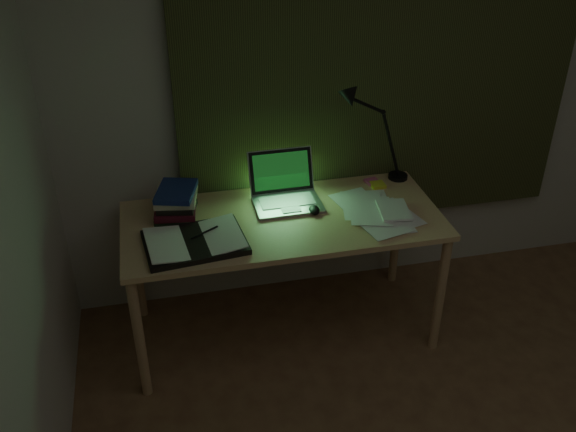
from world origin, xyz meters
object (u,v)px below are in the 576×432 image
laptop (288,185)px  loose_papers (383,211)px  desk (283,277)px  desk_lamp (402,130)px  book_stack (175,201)px  open_textbook (195,241)px

laptop → loose_papers: laptop is taller
desk → desk_lamp: size_ratio=2.76×
book_stack → laptop: bearing=-3.8°
loose_papers → laptop: bearing=159.5°
desk_lamp → open_textbook: bearing=-149.5°
open_textbook → desk_lamp: bearing=13.8°
open_textbook → desk_lamp: size_ratio=0.80×
laptop → book_stack: size_ratio=1.63×
laptop → book_stack: bearing=175.4°
desk → loose_papers: bearing=-6.2°
desk → open_textbook: (-0.46, -0.14, 0.39)m
book_stack → loose_papers: 1.06m
open_textbook → desk_lamp: desk_lamp is taller
book_stack → desk_lamp: size_ratio=0.41×
open_textbook → desk_lamp: (1.18, 0.43, 0.27)m
book_stack → desk_lamp: (1.25, 0.13, 0.21)m
desk → laptop: size_ratio=4.12×
open_textbook → book_stack: size_ratio=1.95×
laptop → desk_lamp: size_ratio=0.67×
desk → book_stack: book_stack is taller
book_stack → loose_papers: (1.04, -0.21, -0.07)m
laptop → loose_papers: (0.46, -0.17, -0.12)m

